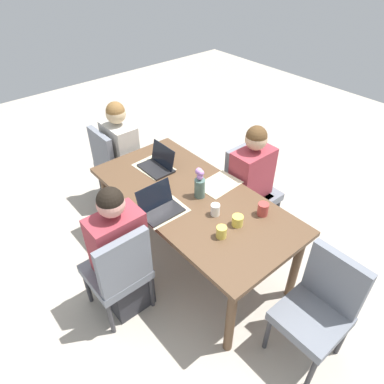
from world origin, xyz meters
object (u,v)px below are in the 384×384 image
chair_near_left_mid (248,185)px  person_near_left_mid (250,188)px  chair_head_right_left_far (114,162)px  person_head_right_left_far (122,160)px  person_far_left_near (121,258)px  coffee_mug_centre_left (221,232)px  dining_table (192,204)px  chair_far_left_near (119,270)px  chair_head_left_right_near (320,305)px  coffee_mug_near_right (238,221)px  laptop_far_left_near (159,207)px  coffee_mug_near_left (215,210)px  laptop_head_right_left_far (158,164)px  flower_vase (200,184)px  coffee_mug_centre_right (263,209)px

chair_near_left_mid → person_near_left_mid: bearing=141.2°
chair_head_right_left_far → person_head_right_left_far: size_ratio=0.75×
person_far_left_near → coffee_mug_centre_left: size_ratio=12.99×
dining_table → chair_far_left_near: bearing=95.3°
chair_head_left_right_near → coffee_mug_near_right: (0.75, 0.07, 0.30)m
person_near_left_mid → laptop_far_left_near: bearing=86.0°
coffee_mug_near_left → person_head_right_left_far: bearing=-1.2°
chair_head_right_left_far → coffee_mug_near_right: (-1.75, -0.09, 0.30)m
chair_far_left_near → coffee_mug_near_right: 0.97m
chair_far_left_near → chair_head_left_right_near: 1.47m
laptop_far_left_near → coffee_mug_near_left: 0.44m
person_head_right_left_far → laptop_head_right_left_far: (-0.68, -0.01, 0.28)m
chair_head_right_left_far → flower_vase: 1.36m
person_far_left_near → coffee_mug_centre_right: 1.17m
coffee_mug_centre_right → laptop_far_left_near: bearing=46.9°
chair_far_left_near → coffee_mug_near_left: 0.87m
chair_far_left_near → chair_near_left_mid: same height
laptop_head_right_left_far → coffee_mug_centre_right: (-1.06, -0.24, 0.01)m
person_head_right_left_far → coffee_mug_centre_right: 1.78m
laptop_head_right_left_far → chair_head_right_left_far: bearing=6.7°
person_head_right_left_far → coffee_mug_near_right: (-1.69, -0.02, 0.27)m
laptop_head_right_left_far → coffee_mug_centre_left: (-1.03, 0.18, 0.00)m
chair_head_right_left_far → person_near_left_mid: bearing=-150.1°
laptop_head_right_left_far → chair_near_left_mid: bearing=-124.6°
flower_vase → coffee_mug_centre_left: 0.51m
laptop_far_left_near → chair_head_left_right_near: bearing=-161.5°
chair_far_left_near → coffee_mug_near_right: bearing=-116.5°
chair_far_left_near → chair_head_left_right_near: same height
person_head_right_left_far → coffee_mug_near_left: bearing=178.8°
person_near_left_mid → coffee_mug_near_right: bearing=123.5°
chair_head_right_left_far → coffee_mug_near_right: size_ratio=10.36×
coffee_mug_near_left → coffee_mug_centre_right: bearing=-130.1°
person_near_left_mid → person_head_right_left_far: same height
person_near_left_mid → chair_head_left_right_near: person_near_left_mid is taller
chair_far_left_near → chair_near_left_mid: 1.55m
coffee_mug_near_right → chair_head_left_right_near: bearing=-175.0°
laptop_far_left_near → person_near_left_mid: bearing=-94.0°
coffee_mug_centre_left → laptop_head_right_left_far: bearing=-9.8°
chair_head_right_left_far → chair_head_left_right_near: (-2.50, -0.16, 0.00)m
laptop_far_left_near → flower_vase: bearing=-99.1°
dining_table → person_head_right_left_far: (1.21, -0.03, -0.15)m
person_near_left_mid → coffee_mug_centre_left: bearing=118.2°
person_head_right_left_far → laptop_far_left_near: person_head_right_left_far is taller
chair_head_right_left_far → coffee_mug_centre_left: 1.79m
dining_table → chair_near_left_mid: bearing=-87.7°
chair_far_left_near → coffee_mug_near_right: (-0.41, -0.83, 0.30)m
chair_far_left_near → laptop_far_left_near: (0.10, -0.47, 0.30)m
laptop_head_right_left_far → coffee_mug_centre_right: laptop_head_right_left_far is taller
coffee_mug_centre_left → chair_head_left_right_near: bearing=-161.4°
chair_head_left_right_near → laptop_head_right_left_far: (1.77, 0.07, 0.30)m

